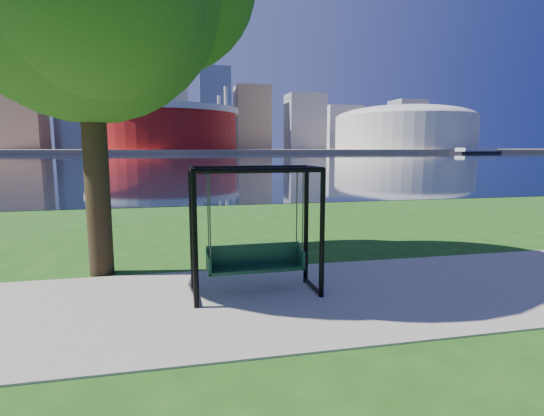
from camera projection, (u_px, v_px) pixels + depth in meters
name	position (u px, v px, depth m)	size (l,w,h in m)	color
ground	(273.00, 291.00, 7.87)	(900.00, 900.00, 0.00)	#1E5114
path	(279.00, 299.00, 7.38)	(120.00, 4.00, 0.03)	#9E937F
river	(186.00, 159.00, 106.53)	(900.00, 180.00, 0.02)	black
far_bank	(181.00, 151.00, 303.74)	(900.00, 228.00, 2.00)	#937F60
stadium	(162.00, 127.00, 231.09)	(83.00, 83.00, 32.00)	maroon
arena	(404.00, 127.00, 261.52)	(84.00, 84.00, 26.56)	beige
skyline	(174.00, 103.00, 310.92)	(392.00, 66.00, 96.50)	gray
swing	(255.00, 234.00, 7.51)	(2.27, 1.02, 2.31)	black
barge	(476.00, 151.00, 210.57)	(29.07, 13.67, 2.81)	black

